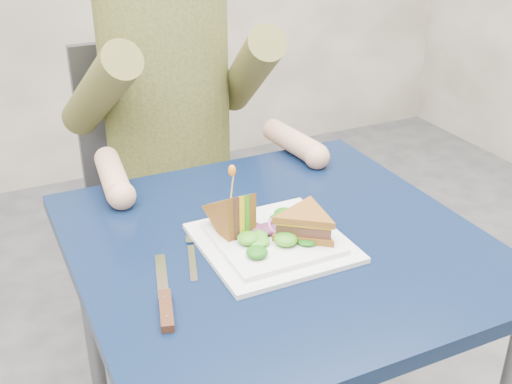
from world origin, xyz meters
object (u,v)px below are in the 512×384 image
chair (163,177)px  knife (165,303)px  sandwich_upright (233,216)px  fork (192,254)px  sandwich_flat (306,224)px  table (277,274)px  plate (272,241)px  diner (167,62)px

chair → knife: size_ratio=4.25×
sandwich_upright → fork: bearing=-170.2°
sandwich_flat → fork: 0.21m
fork → chair: bearing=77.0°
table → chair: 0.75m
table → plate: bearing=-140.9°
plate → sandwich_flat: (0.05, -0.02, 0.04)m
table → sandwich_flat: size_ratio=4.08×
table → fork: bearing=175.2°
table → sandwich_upright: (-0.08, 0.03, 0.13)m
knife → table: bearing=23.0°
table → sandwich_flat: 0.14m
diner → table: bearing=-90.0°
chair → sandwich_flat: 0.82m
diner → plate: (-0.02, -0.64, -0.18)m
plate → knife: plate is taller
knife → diner: bearing=70.7°
sandwich_upright → chair: bearing=83.7°
fork → knife: knife is taller
sandwich_flat → sandwich_upright: 0.13m
chair → plate: bearing=-91.5°
chair → sandwich_upright: 0.75m
plate → table: bearing=39.1°
table → sandwich_upright: 0.16m
table → knife: 0.29m
diner → knife: diner is taller
diner → sandwich_upright: size_ratio=5.94×
chair → knife: bearing=-106.9°
diner → sandwich_flat: diner is taller
table → fork: 0.19m
chair → knife: (-0.26, -0.85, 0.20)m
chair → plate: (-0.02, -0.75, 0.20)m
chair → sandwich_flat: (0.04, -0.78, 0.23)m
chair → diner: 0.39m
fork → knife: size_ratio=0.80×
sandwich_flat → sandwich_upright: size_ratio=1.47×
chair → diner: bearing=-90.0°
sandwich_flat → knife: size_ratio=0.84×
sandwich_flat → sandwich_upright: (-0.11, 0.07, 0.01)m
table → chair: (0.00, 0.74, -0.11)m
chair → knife: chair is taller
table → sandwich_upright: bearing=159.6°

